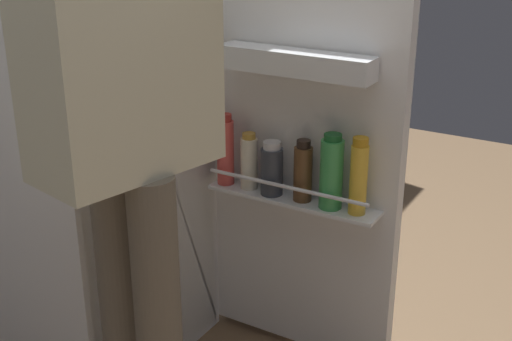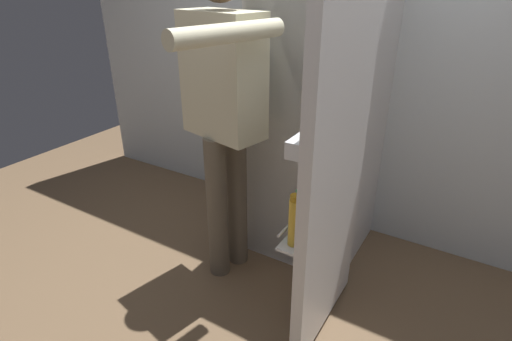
% 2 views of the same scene
% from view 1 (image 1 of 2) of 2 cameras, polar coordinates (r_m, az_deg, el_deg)
% --- Properties ---
extents(refrigerator, '(0.71, 1.30, 1.81)m').
position_cam_1_polar(refrigerator, '(2.21, -13.75, 5.91)').
color(refrigerator, white).
rests_on(refrigerator, ground_plane).
extents(person, '(0.58, 0.82, 1.76)m').
position_cam_1_polar(person, '(1.62, -10.70, 6.46)').
color(person, '#665B4C').
rests_on(person, ground_plane).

